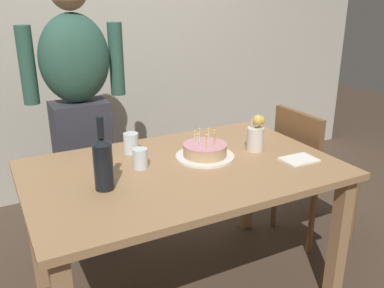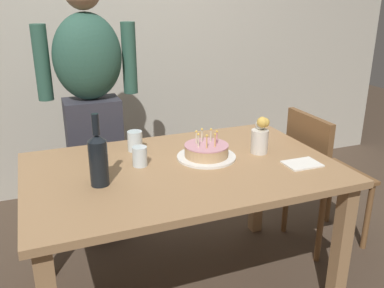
{
  "view_description": "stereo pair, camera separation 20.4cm",
  "coord_description": "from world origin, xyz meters",
  "px_view_note": "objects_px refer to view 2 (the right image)",
  "views": [
    {
      "loc": [
        -0.83,
        -1.68,
        1.54
      ],
      "look_at": [
        0.06,
        0.02,
        0.84
      ],
      "focal_mm": 38.96,
      "sensor_mm": 36.0,
      "label": 1
    },
    {
      "loc": [
        -0.64,
        -1.77,
        1.54
      ],
      "look_at": [
        0.06,
        0.02,
        0.84
      ],
      "focal_mm": 38.96,
      "sensor_mm": 36.0,
      "label": 2
    }
  ],
  "objects_px": {
    "water_glass_near": "(140,156)",
    "water_glass_far": "(135,141)",
    "dining_chair": "(318,169)",
    "napkin_stack": "(302,164)",
    "birthday_cake": "(206,152)",
    "wine_bottle": "(98,158)",
    "person_man_bearded": "(92,106)",
    "flower_vase": "(261,135)"
  },
  "relations": [
    {
      "from": "flower_vase",
      "to": "dining_chair",
      "type": "height_order",
      "value": "flower_vase"
    },
    {
      "from": "person_man_bearded",
      "to": "dining_chair",
      "type": "xyz_separation_m",
      "value": [
        1.25,
        -0.67,
        -0.36
      ]
    },
    {
      "from": "water_glass_near",
      "to": "flower_vase",
      "type": "distance_m",
      "value": 0.64
    },
    {
      "from": "wine_bottle",
      "to": "person_man_bearded",
      "type": "height_order",
      "value": "person_man_bearded"
    },
    {
      "from": "birthday_cake",
      "to": "water_glass_near",
      "type": "bearing_deg",
      "value": 175.62
    },
    {
      "from": "water_glass_far",
      "to": "person_man_bearded",
      "type": "bearing_deg",
      "value": 105.9
    },
    {
      "from": "water_glass_far",
      "to": "dining_chair",
      "type": "xyz_separation_m",
      "value": [
        1.1,
        -0.16,
        -0.28
      ]
    },
    {
      "from": "flower_vase",
      "to": "wine_bottle",
      "type": "bearing_deg",
      "value": -174.28
    },
    {
      "from": "wine_bottle",
      "to": "dining_chair",
      "type": "distance_m",
      "value": 1.41
    },
    {
      "from": "birthday_cake",
      "to": "water_glass_near",
      "type": "height_order",
      "value": "birthday_cake"
    },
    {
      "from": "water_glass_far",
      "to": "person_man_bearded",
      "type": "relative_size",
      "value": 0.07
    },
    {
      "from": "wine_bottle",
      "to": "dining_chair",
      "type": "relative_size",
      "value": 0.37
    },
    {
      "from": "birthday_cake",
      "to": "napkin_stack",
      "type": "relative_size",
      "value": 1.76
    },
    {
      "from": "water_glass_far",
      "to": "flower_vase",
      "type": "height_order",
      "value": "flower_vase"
    },
    {
      "from": "napkin_stack",
      "to": "flower_vase",
      "type": "bearing_deg",
      "value": 116.69
    },
    {
      "from": "napkin_stack",
      "to": "dining_chair",
      "type": "bearing_deg",
      "value": 41.31
    },
    {
      "from": "water_glass_near",
      "to": "wine_bottle",
      "type": "bearing_deg",
      "value": -146.61
    },
    {
      "from": "water_glass_near",
      "to": "person_man_bearded",
      "type": "height_order",
      "value": "person_man_bearded"
    },
    {
      "from": "person_man_bearded",
      "to": "dining_chair",
      "type": "relative_size",
      "value": 1.9
    },
    {
      "from": "flower_vase",
      "to": "dining_chair",
      "type": "distance_m",
      "value": 0.6
    },
    {
      "from": "dining_chair",
      "to": "napkin_stack",
      "type": "bearing_deg",
      "value": 131.31
    },
    {
      "from": "water_glass_near",
      "to": "dining_chair",
      "type": "bearing_deg",
      "value": 2.9
    },
    {
      "from": "water_glass_far",
      "to": "flower_vase",
      "type": "xyz_separation_m",
      "value": [
        0.61,
        -0.27,
        0.04
      ]
    },
    {
      "from": "water_glass_far",
      "to": "birthday_cake",
      "type": "bearing_deg",
      "value": -37.55
    },
    {
      "from": "wine_bottle",
      "to": "person_man_bearded",
      "type": "xyz_separation_m",
      "value": [
        0.1,
        0.87,
        0.01
      ]
    },
    {
      "from": "flower_vase",
      "to": "person_man_bearded",
      "type": "distance_m",
      "value": 1.09
    },
    {
      "from": "birthday_cake",
      "to": "person_man_bearded",
      "type": "distance_m",
      "value": 0.88
    },
    {
      "from": "water_glass_near",
      "to": "flower_vase",
      "type": "xyz_separation_m",
      "value": [
        0.64,
        -0.06,
        0.05
      ]
    },
    {
      "from": "flower_vase",
      "to": "napkin_stack",
      "type": "bearing_deg",
      "value": -63.31
    },
    {
      "from": "napkin_stack",
      "to": "person_man_bearded",
      "type": "height_order",
      "value": "person_man_bearded"
    },
    {
      "from": "birthday_cake",
      "to": "wine_bottle",
      "type": "distance_m",
      "value": 0.58
    },
    {
      "from": "napkin_stack",
      "to": "wine_bottle",
      "type": "bearing_deg",
      "value": 172.0
    },
    {
      "from": "birthday_cake",
      "to": "water_glass_near",
      "type": "relative_size",
      "value": 3.1
    },
    {
      "from": "water_glass_near",
      "to": "dining_chair",
      "type": "height_order",
      "value": "dining_chair"
    },
    {
      "from": "dining_chair",
      "to": "water_glass_near",
      "type": "bearing_deg",
      "value": 92.9
    },
    {
      "from": "wine_bottle",
      "to": "flower_vase",
      "type": "xyz_separation_m",
      "value": [
        0.86,
        0.09,
        -0.03
      ]
    },
    {
      "from": "water_glass_near",
      "to": "water_glass_far",
      "type": "height_order",
      "value": "water_glass_far"
    },
    {
      "from": "napkin_stack",
      "to": "water_glass_far",
      "type": "bearing_deg",
      "value": 145.45
    },
    {
      "from": "water_glass_near",
      "to": "wine_bottle",
      "type": "xyz_separation_m",
      "value": [
        -0.22,
        -0.14,
        0.08
      ]
    },
    {
      "from": "water_glass_near",
      "to": "water_glass_far",
      "type": "distance_m",
      "value": 0.22
    },
    {
      "from": "birthday_cake",
      "to": "water_glass_far",
      "type": "relative_size",
      "value": 2.81
    },
    {
      "from": "birthday_cake",
      "to": "water_glass_far",
      "type": "xyz_separation_m",
      "value": [
        -0.31,
        0.24,
        0.02
      ]
    }
  ]
}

